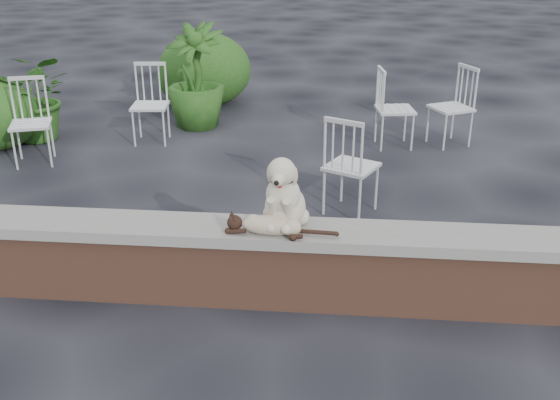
# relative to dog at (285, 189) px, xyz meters

# --- Properties ---
(ground) EXTENTS (60.00, 60.00, 0.00)m
(ground) POSITION_rel_dog_xyz_m (0.15, -0.05, -0.85)
(ground) COLOR black
(ground) RESTS_ON ground
(brick_wall) EXTENTS (6.00, 0.30, 0.50)m
(brick_wall) POSITION_rel_dog_xyz_m (0.15, -0.05, -0.60)
(brick_wall) COLOR brown
(brick_wall) RESTS_ON ground
(capstone) EXTENTS (6.20, 0.40, 0.08)m
(capstone) POSITION_rel_dog_xyz_m (0.15, -0.05, -0.31)
(capstone) COLOR slate
(capstone) RESTS_ON brick_wall
(dog) EXTENTS (0.41, 0.51, 0.54)m
(dog) POSITION_rel_dog_xyz_m (0.00, 0.00, 0.00)
(dog) COLOR beige
(dog) RESTS_ON capstone
(cat) EXTENTS (0.91, 0.33, 0.15)m
(cat) POSITION_rel_dog_xyz_m (-0.08, -0.15, -0.19)
(cat) COLOR tan
(cat) RESTS_ON capstone
(chair_b) EXTENTS (0.61, 0.61, 0.94)m
(chair_b) POSITION_rel_dog_xyz_m (-1.92, 3.39, -0.38)
(chair_b) COLOR white
(chair_b) RESTS_ON ground
(chair_c) EXTENTS (0.75, 0.75, 0.94)m
(chair_c) POSITION_rel_dog_xyz_m (0.47, 1.54, -0.38)
(chair_c) COLOR white
(chair_c) RESTS_ON ground
(chair_d) EXTENTS (0.75, 0.75, 0.94)m
(chair_d) POSITION_rel_dog_xyz_m (1.67, 3.64, -0.38)
(chair_d) COLOR white
(chair_d) RESTS_ON ground
(chair_e) EXTENTS (0.64, 0.64, 0.94)m
(chair_e) POSITION_rel_dog_xyz_m (1.00, 3.50, -0.38)
(chair_e) COLOR white
(chair_e) RESTS_ON ground
(chair_a) EXTENTS (0.71, 0.71, 0.94)m
(chair_a) POSITION_rel_dog_xyz_m (-3.02, 2.54, -0.38)
(chair_a) COLOR white
(chair_a) RESTS_ON ground
(potted_plant_a) EXTENTS (1.07, 0.96, 1.08)m
(potted_plant_a) POSITION_rel_dog_xyz_m (-3.31, 3.38, -0.31)
(potted_plant_a) COLOR #1D4D16
(potted_plant_a) RESTS_ON ground
(potted_plant_b) EXTENTS (0.95, 0.95, 1.33)m
(potted_plant_b) POSITION_rel_dog_xyz_m (-1.50, 4.08, -0.18)
(potted_plant_b) COLOR #1D4D16
(potted_plant_b) RESTS_ON ground
(shrubbery) EXTENTS (3.32, 3.35, 1.08)m
(shrubbery) POSITION_rel_dog_xyz_m (-2.23, 4.75, -0.42)
(shrubbery) COLOR #1D4D16
(shrubbery) RESTS_ON ground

